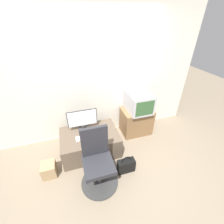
{
  "coord_description": "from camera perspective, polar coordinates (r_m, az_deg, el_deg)",
  "views": [
    {
      "loc": [
        -0.47,
        -1.43,
        2.33
      ],
      "look_at": [
        0.27,
        0.97,
        0.69
      ],
      "focal_mm": 24.0,
      "sensor_mm": 36.0,
      "label": 1
    }
  ],
  "objects": [
    {
      "name": "wall_back",
      "position": [
        2.98,
        -7.05,
        12.66
      ],
      "size": [
        4.4,
        0.05,
        2.6
      ],
      "color": "silver",
      "rests_on": "ground_plane"
    },
    {
      "name": "crt_tv",
      "position": [
        3.18,
        10.19,
        3.74
      ],
      "size": [
        0.47,
        0.56,
        0.41
      ],
      "color": "#B7B7BC",
      "rests_on": "side_stand"
    },
    {
      "name": "main_monitor",
      "position": [
        2.89,
        -11.14,
        -3.0
      ],
      "size": [
        0.56,
        0.21,
        0.43
      ],
      "color": "#2D2D2D",
      "rests_on": "desk"
    },
    {
      "name": "ground_plane",
      "position": [
        2.77,
        0.75,
        -24.01
      ],
      "size": [
        12.0,
        12.0,
        0.0
      ],
      "primitive_type": "plane",
      "color": "#7F705B"
    },
    {
      "name": "keyboard",
      "position": [
        2.81,
        -10.32,
        -9.57
      ],
      "size": [
        0.32,
        0.13,
        0.01
      ],
      "color": "silver",
      "rests_on": "desk"
    },
    {
      "name": "side_stand",
      "position": [
        3.46,
        9.18,
        -3.38
      ],
      "size": [
        0.65,
        0.47,
        0.59
      ],
      "color": "olive",
      "rests_on": "ground_plane"
    },
    {
      "name": "office_chair",
      "position": [
        2.44,
        -5.44,
        -19.12
      ],
      "size": [
        0.6,
        0.6,
        1.01
      ],
      "color": "#333333",
      "rests_on": "ground_plane"
    },
    {
      "name": "mouse",
      "position": [
        2.83,
        -5.55,
        -8.54
      ],
      "size": [
        0.06,
        0.04,
        0.03
      ],
      "color": "silver",
      "rests_on": "desk"
    },
    {
      "name": "desk",
      "position": [
        3.03,
        -8.3,
        -11.37
      ],
      "size": [
        1.08,
        0.74,
        0.44
      ],
      "color": "brown",
      "rests_on": "ground_plane"
    },
    {
      "name": "handbag",
      "position": [
        2.77,
        5.37,
        -19.66
      ],
      "size": [
        0.3,
        0.13,
        0.35
      ],
      "color": "black",
      "rests_on": "ground_plane"
    },
    {
      "name": "cardboard_box_lower",
      "position": [
        2.92,
        -22.87,
        -19.53
      ],
      "size": [
        0.23,
        0.24,
        0.25
      ],
      "color": "#A3845B",
      "rests_on": "ground_plane"
    }
  ]
}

